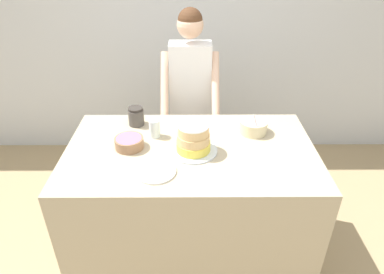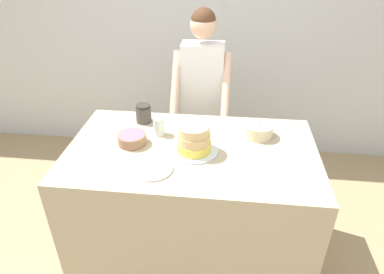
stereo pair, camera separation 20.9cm
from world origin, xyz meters
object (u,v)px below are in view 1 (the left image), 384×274
object	(u,v)px
ceramic_plate	(156,171)
stoneware_jar	(136,116)
cake	(194,140)
drinking_glass	(155,128)
person_baker	(190,88)
frosting_bowl_pink	(254,126)
frosting_bowl_purple	(129,142)

from	to	relation	value
ceramic_plate	stoneware_jar	bearing A→B (deg)	107.94
ceramic_plate	stoneware_jar	size ratio (longest dim) A/B	1.78
ceramic_plate	stoneware_jar	world-z (taller)	stoneware_jar
cake	stoneware_jar	size ratio (longest dim) A/B	2.27
drinking_glass	person_baker	bearing A→B (deg)	68.90
stoneware_jar	ceramic_plate	bearing A→B (deg)	-72.06
ceramic_plate	drinking_glass	bearing A→B (deg)	95.49
person_baker	frosting_bowl_pink	bearing A→B (deg)	-52.53
ceramic_plate	stoneware_jar	distance (m)	0.60
stoneware_jar	frosting_bowl_pink	bearing A→B (deg)	-8.01
ceramic_plate	frosting_bowl_purple	bearing A→B (deg)	125.57
drinking_glass	ceramic_plate	size ratio (longest dim) A/B	0.52
frosting_bowl_pink	drinking_glass	distance (m)	0.68
stoneware_jar	frosting_bowl_purple	bearing A→B (deg)	-91.07
person_baker	frosting_bowl_pink	size ratio (longest dim) A/B	8.93
cake	ceramic_plate	xyz separation A→B (m)	(-0.22, -0.22, -0.08)
frosting_bowl_purple	stoneware_jar	xyz separation A→B (m)	(0.01, 0.30, 0.03)
person_baker	ceramic_plate	size ratio (longest dim) A/B	7.02
cake	drinking_glass	xyz separation A→B (m)	(-0.26, 0.18, -0.02)
frosting_bowl_purple	ceramic_plate	xyz separation A→B (m)	(0.19, -0.27, -0.03)
frosting_bowl_pink	stoneware_jar	world-z (taller)	frosting_bowl_pink
person_baker	cake	xyz separation A→B (m)	(0.02, -0.80, -0.00)
frosting_bowl_purple	ceramic_plate	world-z (taller)	frosting_bowl_purple
frosting_bowl_pink	frosting_bowl_purple	size ratio (longest dim) A/B	1.02
cake	frosting_bowl_pink	distance (m)	0.48
cake	frosting_bowl_purple	xyz separation A→B (m)	(-0.41, 0.04, -0.05)
frosting_bowl_purple	drinking_glass	size ratio (longest dim) A/B	1.50
frosting_bowl_pink	ceramic_plate	size ratio (longest dim) A/B	0.79
cake	frosting_bowl_pink	world-z (taller)	cake
frosting_bowl_pink	ceramic_plate	world-z (taller)	frosting_bowl_pink
drinking_glass	cake	bearing A→B (deg)	-35.13
frosting_bowl_pink	frosting_bowl_purple	distance (m)	0.85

